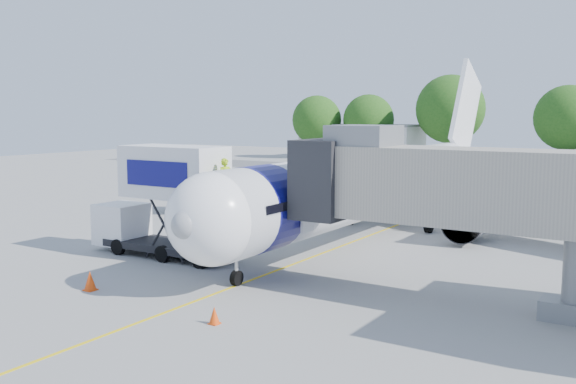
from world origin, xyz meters
The scene contains 14 objects.
ground centered at (0.00, 0.00, 0.00)m, with size 160.00×160.00×0.00m, color #9C9B99.
guidance_line centered at (0.00, 0.00, 0.01)m, with size 0.15×70.00×0.01m, color yellow.
taxiway_strip centered at (0.00, 42.00, 0.00)m, with size 120.00×10.00×0.01m, color #59595B.
aircraft centered at (0.00, 4.12, 2.95)m, with size 34.17×37.73×11.35m.
jet_bridge centered at (7.99, -7.00, 4.34)m, with size 13.90×3.20×6.60m.
catering_hiloader centered at (-6.26, -7.00, 2.76)m, with size 8.50×2.44×5.50m.
ground_tug centered at (1.21, -17.59, 0.72)m, with size 3.54×2.03×1.36m.
safety_cone_a centered at (2.27, -13.78, 0.29)m, with size 0.38×0.38×0.60m.
safety_cone_b centered at (-4.54, -13.21, 0.38)m, with size 0.50×0.50×0.80m.
outbuilding_left centered at (-28.00, 60.00, 2.66)m, with size 18.40×8.40×5.30m.
tree_a centered at (-34.39, 57.21, 5.91)m, with size 7.64×7.64×9.74m.
tree_b centered at (-26.33, 58.91, 5.97)m, with size 7.71×7.71×9.83m.
tree_c centered at (-14.19, 60.28, 7.58)m, with size 9.79×9.79×12.48m.
tree_d centered at (1.83, 57.96, 6.42)m, with size 8.30×8.30×10.58m.
Camera 1 is at (15.57, -30.13, 7.10)m, focal length 40.00 mm.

